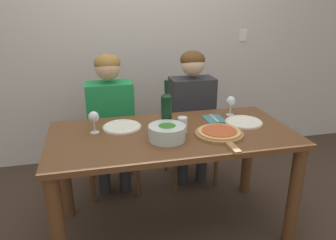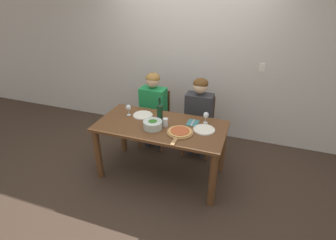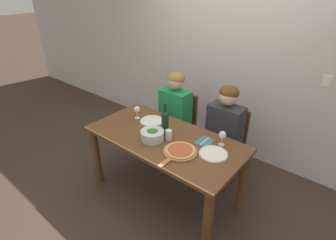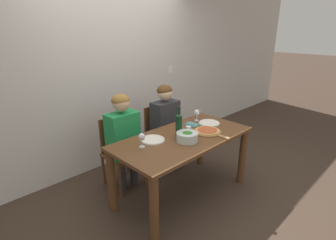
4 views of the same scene
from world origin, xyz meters
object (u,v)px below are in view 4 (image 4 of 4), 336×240
Objects in this scene: pizza_on_board at (208,131)px; dinner_plate_right at (209,123)px; chair_left at (120,149)px; wine_bottle at (179,124)px; broccoli_bowl at (187,137)px; chair_right at (161,134)px; fork_on_napkin at (192,124)px; person_man at (166,120)px; dinner_plate_left at (153,140)px; wine_glass_left at (142,138)px; wine_glass_right at (197,113)px; water_tumbler at (188,131)px; person_woman at (124,133)px.

dinner_plate_right is at bearing 34.17° from pizza_on_board.
pizza_on_board is at bearing -52.80° from chair_left.
wine_bottle is 0.38m from pizza_on_board.
broccoli_bowl is at bearing -102.00° from wine_bottle.
fork_on_napkin is at bearing -87.16° from chair_right.
broccoli_bowl is 0.63m from dinner_plate_right.
wine_bottle is (-0.37, -0.59, 0.18)m from person_man.
wine_glass_left is (-0.19, -0.05, 0.10)m from dinner_plate_left.
dinner_plate_left is at bearing -174.59° from wine_glass_right.
wine_glass_right is at bearing -29.46° from chair_left.
water_tumbler is at bearing 153.24° from pizza_on_board.
broccoli_bowl is 1.31× the size of fork_on_napkin.
person_man reaches higher than wine_glass_right.
wine_bottle is 0.44m from fork_on_napkin.
pizza_on_board is (-0.05, -0.87, 0.31)m from chair_right.
water_tumbler is (0.10, -0.06, -0.09)m from wine_bottle.
person_man reaches higher than wine_glass_left.
wine_glass_left reaches higher than broccoli_bowl.
person_woman is 2.63× the size of pizza_on_board.
broccoli_bowl reaches higher than dinner_plate_left.
chair_right is 8.27× the size of water_tumbler.
chair_left is 1.00× the size of chair_right.
broccoli_bowl is 2.22× the size of water_tumbler.
pizza_on_board is at bearing -25.02° from dinner_plate_left.
chair_left is at bearing 77.70° from wine_glass_left.
water_tumbler is (-0.27, -0.75, 0.34)m from chair_right.
chair_left is 3.72× the size of broccoli_bowl.
wine_glass_right is at bearing 57.48° from pizza_on_board.
wine_bottle is at bearing -161.16° from fork_on_napkin.
person_man is at bearing 61.57° from broccoli_bowl.
dinner_plate_right is at bearing 0.36° from wine_bottle.
dinner_plate_left is at bearing -178.24° from fork_on_napkin.
wine_glass_left is 1.42× the size of water_tumbler.
chair_right is 0.63m from fork_on_napkin.
person_man is 4.52× the size of dinner_plate_right.
person_man is 0.71m from water_tumbler.
wine_bottle is at bearing -160.57° from wine_glass_right.
chair_left is at bearing 180.00° from chair_right.
chair_right reaches higher than pizza_on_board.
wine_glass_left is at bearing -148.45° from person_man.
chair_left is 3.29× the size of dinner_plate_left.
wine_glass_left is at bearing 176.51° from dinner_plate_right.
person_man is 0.72m from wine_bottle.
fork_on_napkin is (-0.18, 0.13, -0.01)m from dinner_plate_right.
person_woman is 1.00m from pizza_on_board.
person_woman is at bearing -90.00° from chair_left.
person_man is 0.62m from dinner_plate_right.
chair_right is 2.51× the size of wine_bottle.
pizza_on_board is 3.04× the size of wine_glass_right.
person_woman is 1.08m from dinner_plate_right.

